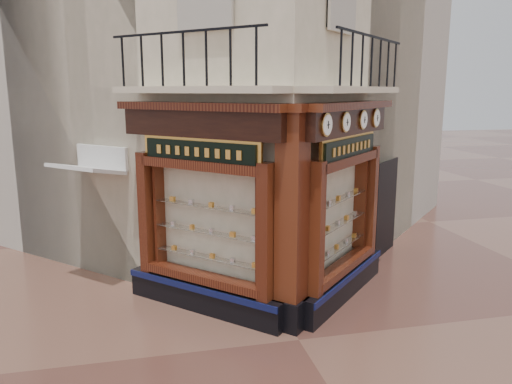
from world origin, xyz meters
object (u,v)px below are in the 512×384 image
object	(u,v)px
clock_b	(346,122)
clock_d	(376,118)
awning	(94,284)
clock_a	(326,125)
signboard_right	(350,148)
clock_c	(363,120)
corner_pilaster	(292,223)
signboard_left	(199,152)

from	to	relation	value
clock_b	clock_d	size ratio (longest dim) A/B	0.94
clock_d	awning	bearing A→B (deg)	123.74
clock_b	clock_d	xyz separation A→B (m)	(1.18, 1.18, -0.00)
awning	clock_a	bearing A→B (deg)	-170.15
awning	signboard_right	world-z (taller)	signboard_right
clock_d	clock_c	bearing A→B (deg)	180.00
corner_pilaster	clock_c	bearing A→B (deg)	-11.35
clock_b	corner_pilaster	bearing A→B (deg)	160.85
clock_d	signboard_left	bearing A→B (deg)	145.87
awning	signboard_right	xyz separation A→B (m)	(5.11, -1.93, 3.10)
awning	signboard_left	xyz separation A→B (m)	(2.19, -1.93, 3.10)
clock_d	signboard_right	distance (m)	1.26
corner_pilaster	signboard_left	distance (m)	2.12
clock_c	clock_d	bearing A→B (deg)	-0.00
clock_a	clock_b	size ratio (longest dim) A/B	1.07
corner_pilaster	clock_a	xyz separation A→B (m)	(0.57, -0.03, 1.67)
clock_a	clock_b	world-z (taller)	clock_a
clock_b	clock_d	bearing A→B (deg)	-0.00
corner_pilaster	signboard_left	world-z (taller)	corner_pilaster
clock_c	clock_d	size ratio (longest dim) A/B	0.96
corner_pilaster	clock_b	bearing A→B (deg)	-19.15
clock_c	clock_d	world-z (taller)	clock_d
clock_a	clock_c	distance (m)	1.74
clock_b	clock_d	distance (m)	1.67
clock_d	awning	size ratio (longest dim) A/B	0.26
corner_pilaster	clock_a	world-z (taller)	corner_pilaster
signboard_left	corner_pilaster	bearing A→B (deg)	-169.75
clock_b	signboard_right	xyz separation A→B (m)	(0.29, 0.45, -0.52)
clock_c	signboard_right	distance (m)	0.65
clock_a	signboard_left	distance (m)	2.34
clock_c	signboard_left	bearing A→B (deg)	138.29
clock_b	signboard_left	distance (m)	2.72
signboard_left	clock_a	bearing A→B (deg)	-162.20
clock_a	signboard_right	bearing A→B (deg)	4.62
clock_c	signboard_left	distance (m)	3.31
awning	signboard_left	distance (m)	4.25
clock_a	signboard_left	xyz separation A→B (m)	(-2.03, 1.05, -0.52)
clock_d	awning	distance (m)	7.11
signboard_left	clock_c	bearing A→B (deg)	-131.71
signboard_left	signboard_right	world-z (taller)	signboard_left
corner_pilaster	awning	distance (m)	5.07
clock_b	awning	bearing A→B (deg)	108.79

